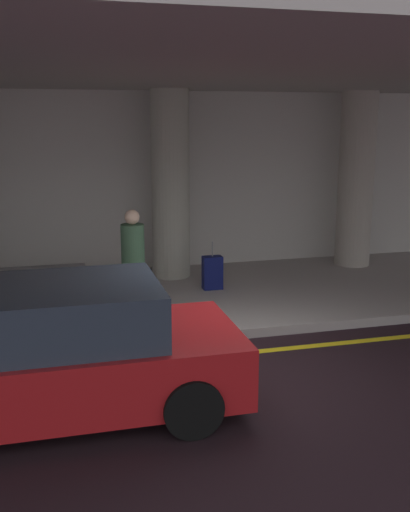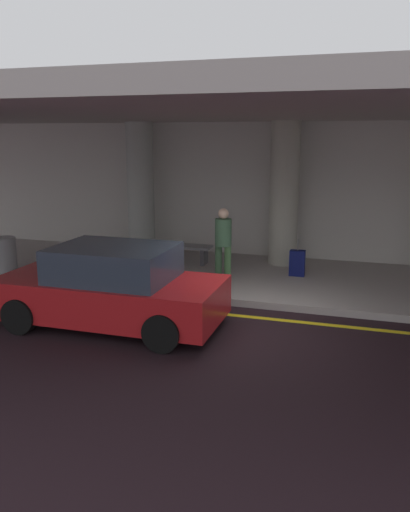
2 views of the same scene
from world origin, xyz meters
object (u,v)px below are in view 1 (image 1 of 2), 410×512
support_column_left_mid (171,185)px  bench_metal (40,276)px  traveler_with_luggage (133,254)px  support_column_center (356,180)px  suitcase_upright_secondary (212,273)px  car_red (58,354)px

support_column_left_mid → bench_metal: 3.03m
traveler_with_luggage → support_column_center: bearing=85.4°
support_column_left_mid → bench_metal: size_ratio=2.28×
traveler_with_luggage → suitcase_upright_secondary: 1.95m
support_column_left_mid → suitcase_upright_secondary: (0.54, -1.14, -1.51)m
traveler_with_luggage → bench_metal: bearing=-158.5°
support_column_center → traveler_with_luggage: support_column_center is taller
car_red → traveler_with_luggage: size_ratio=2.44×
support_column_left_mid → traveler_with_luggage: size_ratio=2.17×
support_column_left_mid → support_column_center: size_ratio=1.00×
support_column_center → bench_metal: bearing=-173.7°
car_red → traveler_with_luggage: traveler_with_luggage is taller
support_column_center → suitcase_upright_secondary: support_column_center is taller
support_column_center → traveler_with_luggage: size_ratio=2.17×
car_red → bench_metal: bearing=91.6°
support_column_left_mid → support_column_center: same height
support_column_center → car_red: (-6.31, -5.13, -1.26)m
suitcase_upright_secondary → car_red: bearing=-130.1°
car_red → bench_metal: (-0.23, 4.40, -0.21)m
support_column_left_mid → support_column_center: 4.00m
support_column_center → bench_metal: (-6.54, -0.72, -1.47)m
traveler_with_luggage → bench_metal: size_ratio=1.05×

